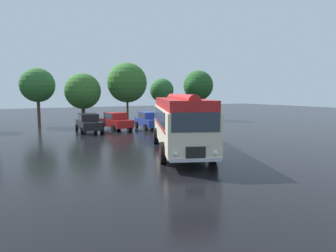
% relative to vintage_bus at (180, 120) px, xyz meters
% --- Properties ---
extents(ground_plane, '(120.00, 120.00, 0.00)m').
position_rel_vintage_bus_xyz_m(ground_plane, '(0.21, -0.74, -1.89)').
color(ground_plane, black).
extents(vintage_bus, '(6.22, 10.24, 3.49)m').
position_rel_vintage_bus_xyz_m(vintage_bus, '(0.00, 0.00, 0.00)').
color(vintage_bus, beige).
rests_on(vintage_bus, ground).
extents(car_near_left, '(2.15, 4.30, 1.66)m').
position_rel_vintage_bus_xyz_m(car_near_left, '(-2.62, 11.72, -1.05)').
color(car_near_left, black).
rests_on(car_near_left, ground).
extents(car_mid_left, '(2.29, 4.36, 1.66)m').
position_rel_vintage_bus_xyz_m(car_mid_left, '(0.12, 12.17, -1.05)').
color(car_mid_left, maroon).
rests_on(car_mid_left, ground).
extents(car_mid_right, '(2.20, 4.31, 1.66)m').
position_rel_vintage_bus_xyz_m(car_mid_right, '(3.26, 11.31, -1.05)').
color(car_mid_right, navy).
rests_on(car_mid_right, ground).
extents(tree_left_of_centre, '(3.61, 3.61, 6.17)m').
position_rel_vintage_bus_xyz_m(tree_left_of_centre, '(-6.10, 19.07, 2.44)').
color(tree_left_of_centre, '#4C3823').
rests_on(tree_left_of_centre, ground).
extents(tree_centre, '(3.87, 3.87, 5.67)m').
position_rel_vintage_bus_xyz_m(tree_centre, '(-1.72, 17.42, 1.91)').
color(tree_centre, '#4C3823').
rests_on(tree_centre, ground).
extents(tree_right_of_centre, '(4.59, 4.59, 7.01)m').
position_rel_vintage_bus_xyz_m(tree_right_of_centre, '(3.30, 17.38, 2.88)').
color(tree_right_of_centre, '#4C3823').
rests_on(tree_right_of_centre, ground).
extents(tree_far_right, '(3.07, 3.07, 5.41)m').
position_rel_vintage_bus_xyz_m(tree_far_right, '(8.79, 18.95, 2.01)').
color(tree_far_right, '#4C3823').
rests_on(tree_far_right, ground).
extents(tree_extra_right, '(3.98, 3.95, 6.49)m').
position_rel_vintage_bus_xyz_m(tree_extra_right, '(13.29, 17.46, 2.59)').
color(tree_extra_right, '#4C3823').
rests_on(tree_extra_right, ground).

